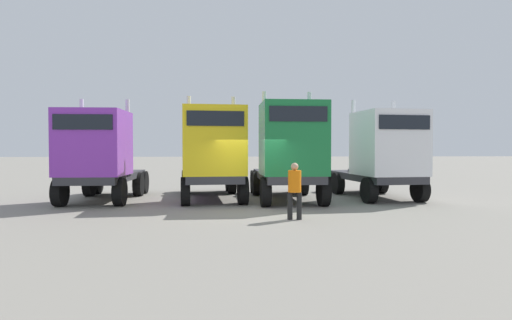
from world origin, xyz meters
TOP-DOWN VIEW (x-y plane):
  - ground at (0.00, 0.00)m, footprint 200.00×200.00m
  - semi_truck_purple at (-5.98, 2.76)m, footprint 2.59×5.80m
  - semi_truck_yellow at (-1.43, 2.84)m, footprint 3.10×6.62m
  - semi_truck_green at (1.67, 2.20)m, footprint 2.63×6.33m
  - semi_truck_white at (5.76, 2.91)m, footprint 3.09×6.00m
  - visitor_in_hivis at (1.19, -1.91)m, footprint 0.46×0.44m

SIDE VIEW (x-z plane):
  - ground at x=0.00m, z-range 0.00..0.00m
  - visitor_in_hivis at x=1.19m, z-range 0.14..1.87m
  - semi_truck_purple at x=-5.98m, z-range -0.18..4.06m
  - semi_truck_white at x=5.76m, z-range -0.20..4.10m
  - semi_truck_yellow at x=-1.43m, z-range -0.21..4.19m
  - semi_truck_green at x=1.67m, z-range -0.22..4.32m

